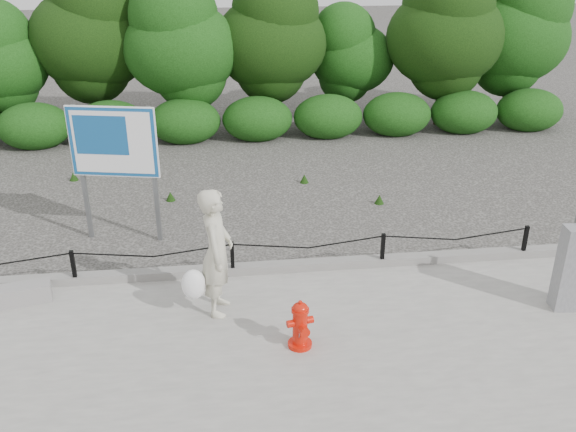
% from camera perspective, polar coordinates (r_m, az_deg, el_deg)
% --- Properties ---
extents(ground, '(90.00, 90.00, 0.00)m').
position_cam_1_polar(ground, '(10.13, -5.14, -5.89)').
color(ground, '#2D2B28').
rests_on(ground, ground).
extents(sidewalk, '(14.00, 4.00, 0.08)m').
position_cam_1_polar(sidewalk, '(8.43, -4.61, -12.47)').
color(sidewalk, gray).
rests_on(sidewalk, ground).
extents(curb, '(14.00, 0.22, 0.14)m').
position_cam_1_polar(curb, '(10.10, -5.19, -5.01)').
color(curb, slate).
rests_on(curb, sidewalk).
extents(chain_barrier, '(10.06, 0.06, 0.60)m').
position_cam_1_polar(chain_barrier, '(9.91, -5.24, -3.61)').
color(chain_barrier, black).
rests_on(chain_barrier, sidewalk).
extents(treeline, '(20.32, 3.77, 4.67)m').
position_cam_1_polar(treeline, '(17.91, -3.70, 16.23)').
color(treeline, black).
rests_on(treeline, ground).
extents(fire_hydrant, '(0.40, 0.41, 0.70)m').
position_cam_1_polar(fire_hydrant, '(8.24, 1.16, -10.17)').
color(fire_hydrant, red).
rests_on(fire_hydrant, sidewalk).
extents(pedestrian, '(0.80, 0.76, 1.93)m').
position_cam_1_polar(pedestrian, '(8.74, -6.82, -3.58)').
color(pedestrian, beige).
rests_on(pedestrian, sidewalk).
extents(concrete_block, '(0.94, 0.50, 0.28)m').
position_cam_1_polar(concrete_block, '(10.10, -23.78, -6.72)').
color(concrete_block, gray).
rests_on(concrete_block, sidewalk).
extents(utility_cabinet, '(0.53, 0.38, 1.46)m').
position_cam_1_polar(utility_cabinet, '(9.81, 25.27, -4.45)').
color(utility_cabinet, gray).
rests_on(utility_cabinet, sidewalk).
extents(advertising_sign, '(1.55, 0.44, 2.52)m').
position_cam_1_polar(advertising_sign, '(11.13, -16.00, 6.13)').
color(advertising_sign, slate).
rests_on(advertising_sign, ground).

